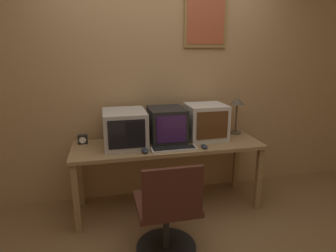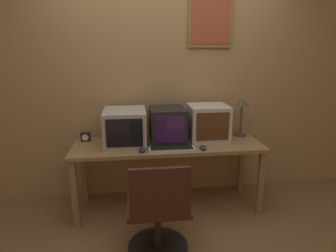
% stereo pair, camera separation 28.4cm
% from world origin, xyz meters
% --- Properties ---
extents(wall_back, '(8.00, 0.08, 2.60)m').
position_xyz_m(wall_back, '(0.00, 1.18, 1.30)').
color(wall_back, tan).
rests_on(wall_back, ground_plane).
extents(desk, '(1.93, 0.62, 0.72)m').
position_xyz_m(desk, '(0.00, 0.79, 0.64)').
color(desk, '#99754C').
rests_on(desk, ground_plane).
extents(monitor_left, '(0.41, 0.48, 0.36)m').
position_xyz_m(monitor_left, '(-0.43, 0.83, 0.89)').
color(monitor_left, '#B7B2A8').
rests_on(monitor_left, desk).
extents(monitor_center, '(0.36, 0.41, 0.36)m').
position_xyz_m(monitor_center, '(0.01, 0.86, 0.89)').
color(monitor_center, black).
rests_on(monitor_center, desk).
extents(monitor_right, '(0.40, 0.39, 0.37)m').
position_xyz_m(monitor_right, '(0.44, 0.87, 0.90)').
color(monitor_right, beige).
rests_on(monitor_right, desk).
extents(keyboard_main, '(0.44, 0.13, 0.03)m').
position_xyz_m(keyboard_main, '(0.01, 0.58, 0.73)').
color(keyboard_main, beige).
rests_on(keyboard_main, desk).
extents(mouse_near_keyboard, '(0.06, 0.11, 0.04)m').
position_xyz_m(mouse_near_keyboard, '(0.31, 0.57, 0.73)').
color(mouse_near_keyboard, '#282D3D').
rests_on(mouse_near_keyboard, desk).
extents(mouse_far_corner, '(0.07, 0.12, 0.04)m').
position_xyz_m(mouse_far_corner, '(-0.27, 0.58, 0.74)').
color(mouse_far_corner, '#282D3D').
rests_on(mouse_far_corner, desk).
extents(desk_clock, '(0.10, 0.06, 0.09)m').
position_xyz_m(desk_clock, '(-0.85, 0.98, 0.76)').
color(desk_clock, black).
rests_on(desk_clock, desk).
extents(desk_lamp, '(0.17, 0.17, 0.42)m').
position_xyz_m(desk_lamp, '(0.84, 0.97, 1.04)').
color(desk_lamp, '#4C4233').
rests_on(desk_lamp, desk).
extents(office_chair, '(0.51, 0.51, 0.84)m').
position_xyz_m(office_chair, '(-0.17, 0.06, 0.36)').
color(office_chair, black).
rests_on(office_chair, ground_plane).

